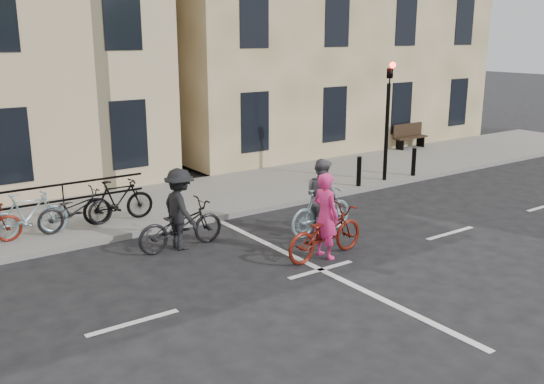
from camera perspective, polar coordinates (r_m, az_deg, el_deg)
ground at (r=12.32m, az=4.61°, el=-7.32°), size 120.00×120.00×0.00m
sidewalk at (r=15.78m, az=-21.39°, el=-3.05°), size 46.00×4.00×0.15m
traffic_light at (r=18.97m, az=10.87°, el=7.91°), size 0.18×0.30×3.90m
bollard_east at (r=18.38m, az=8.19°, el=1.94°), size 0.14×0.14×0.90m
bollard_west at (r=20.07m, az=13.19°, el=2.78°), size 0.14×0.14×0.90m
bench at (r=24.98m, az=12.79°, el=5.27°), size 1.60×0.41×0.97m
parked_bikes at (r=14.54m, az=-24.14°, el=-2.45°), size 7.25×1.23×1.05m
cyclist_pink at (r=12.81m, az=5.04°, el=-3.43°), size 2.12×0.89×1.84m
cyclist_grey at (r=14.27m, az=4.69°, el=-1.11°), size 1.91×0.93×1.81m
cyclist_dark at (r=13.40m, az=-8.62°, el=-2.39°), size 2.04×1.18×1.80m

